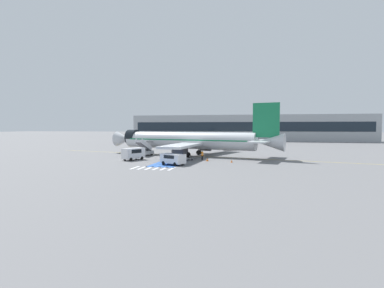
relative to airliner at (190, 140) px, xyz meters
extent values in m
plane|color=slate|center=(0.57, -0.32, -3.39)|extent=(600.00, 600.00, 0.00)
cube|color=gold|center=(-0.67, 0.15, -3.38)|extent=(72.75, 16.71, 0.01)
cube|color=#2856A8|center=(-0.67, -14.27, -3.38)|extent=(4.78, 10.20, 0.01)
cube|color=silver|center=(-4.27, -20.45, -3.38)|extent=(0.44, 3.60, 0.01)
cube|color=silver|center=(-3.07, -20.45, -3.38)|extent=(0.44, 3.60, 0.01)
cube|color=silver|center=(-1.87, -20.45, -3.38)|extent=(0.44, 3.60, 0.01)
cube|color=silver|center=(-0.67, -20.45, -3.38)|extent=(0.44, 3.60, 0.01)
cube|color=silver|center=(0.53, -20.45, -3.38)|extent=(0.44, 3.60, 0.01)
cube|color=silver|center=(1.73, -20.45, -3.38)|extent=(0.44, 3.60, 0.01)
cylinder|color=silver|center=(-0.67, 0.15, 0.00)|extent=(30.62, 10.37, 3.70)
cone|color=silver|center=(-17.55, 3.99, 0.00)|extent=(4.77, 4.43, 3.62)
cone|color=silver|center=(16.94, -3.85, 0.00)|extent=(6.19, 4.69, 3.55)
cylinder|color=black|center=(-14.85, 3.37, 0.46)|extent=(2.99, 4.13, 3.73)
cube|color=#197A4C|center=(-0.67, 0.15, 0.18)|extent=(28.25, 9.90, 0.24)
cube|color=silver|center=(0.55, -8.48, -0.56)|extent=(5.72, 15.87, 0.44)
cylinder|color=#38383D|center=(-0.57, -6.87, -1.78)|extent=(2.90, 2.46, 1.95)
cube|color=silver|center=(4.15, 7.41, -0.56)|extent=(9.67, 16.11, 0.44)
cylinder|color=#38383D|center=(2.45, 6.44, -1.78)|extent=(2.90, 2.46, 1.95)
cube|color=#197A4C|center=(16.12, -3.66, 4.31)|extent=(5.13, 1.50, 6.78)
cube|color=silver|center=(14.81, -6.96, 0.18)|extent=(4.55, 6.51, 0.24)
cube|color=silver|center=(16.36, -0.11, 0.18)|extent=(4.55, 6.51, 0.24)
cylinder|color=#38383D|center=(-11.10, 2.52, -1.67)|extent=(0.20, 0.20, 2.59)
cylinder|color=black|center=(-11.10, 2.52, -2.97)|extent=(0.88, 0.46, 0.84)
cylinder|color=#38383D|center=(0.20, -3.07, -1.70)|extent=(0.24, 0.24, 2.28)
cylinder|color=black|center=(0.20, -3.07, -2.84)|extent=(1.21, 0.83, 1.10)
cylinder|color=#38383D|center=(1.51, 2.68, -1.70)|extent=(0.24, 0.24, 2.28)
cylinder|color=black|center=(1.51, 2.68, -2.84)|extent=(1.21, 0.83, 1.10)
cube|color=#ADB2BA|center=(-9.85, -2.33, -2.69)|extent=(3.21, 5.17, 0.70)
cylinder|color=black|center=(-10.39, -0.48, -3.04)|extent=(0.37, 0.73, 0.70)
cylinder|color=black|center=(-8.57, -0.89, -3.04)|extent=(0.37, 0.73, 0.70)
cylinder|color=black|center=(-11.13, -3.76, -3.04)|extent=(0.37, 0.73, 0.70)
cylinder|color=black|center=(-9.31, -4.17, -3.04)|extent=(0.37, 0.73, 0.70)
cube|color=#4C4C51|center=(-9.85, -2.33, -1.36)|extent=(2.31, 4.36, 2.10)
cube|color=#4C4C51|center=(-9.34, -0.10, -0.38)|extent=(1.85, 1.44, 0.12)
cube|color=silver|center=(-10.60, -2.15, -0.89)|extent=(1.05, 4.39, 2.81)
cube|color=silver|center=(-9.10, -2.50, -0.89)|extent=(1.05, 4.39, 2.81)
cube|color=#38383D|center=(5.96, 20.85, -2.61)|extent=(3.80, 8.96, 0.60)
cube|color=silver|center=(5.31, 25.05, -2.11)|extent=(2.64, 2.27, 1.60)
cube|color=black|center=(5.16, 26.00, -1.79)|extent=(1.98, 0.35, 0.70)
cylinder|color=#B7BCC4|center=(6.02, 20.47, -1.02)|extent=(3.45, 6.30, 2.56)
cylinder|color=gold|center=(6.02, 20.47, -1.02)|extent=(2.64, 0.75, 2.62)
cylinder|color=black|center=(4.20, 24.48, -2.91)|extent=(0.42, 0.99, 0.96)
cylinder|color=black|center=(6.54, 24.85, -2.91)|extent=(0.42, 0.99, 0.96)
cylinder|color=black|center=(4.86, 20.19, -2.91)|extent=(0.42, 0.99, 0.96)
cylinder|color=black|center=(7.21, 20.56, -2.91)|extent=(0.42, 0.99, 0.96)
cylinder|color=black|center=(5.23, 17.81, -2.91)|extent=(0.42, 0.99, 0.96)
cylinder|color=black|center=(7.58, 18.18, -2.91)|extent=(0.42, 0.99, 0.96)
cube|color=silver|center=(-8.80, -10.44, -2.08)|extent=(3.66, 4.79, 1.98)
cube|color=black|center=(-8.80, -10.44, -1.64)|extent=(2.79, 3.03, 0.71)
cylinder|color=black|center=(-8.64, -12.05, -3.07)|extent=(0.47, 0.66, 0.64)
cylinder|color=black|center=(-10.18, -11.28, -3.07)|extent=(0.47, 0.66, 0.64)
cylinder|color=black|center=(-7.41, -9.60, -3.07)|extent=(0.47, 0.66, 0.64)
cylinder|color=black|center=(-8.96, -8.83, -3.07)|extent=(0.47, 0.66, 0.64)
cube|color=silver|center=(0.69, -16.00, -2.29)|extent=(4.69, 3.71, 1.55)
cube|color=black|center=(0.69, -16.00, -1.95)|extent=(3.00, 2.87, 0.56)
cylinder|color=black|center=(2.28, -15.78, -3.07)|extent=(0.66, 0.47, 0.64)
cylinder|color=black|center=(1.45, -17.42, -3.07)|extent=(0.66, 0.47, 0.64)
cylinder|color=black|center=(-0.06, -14.58, -3.07)|extent=(0.66, 0.47, 0.64)
cylinder|color=black|center=(-0.90, -16.22, -3.07)|extent=(0.66, 0.47, 0.64)
cube|color=gray|center=(1.10, -8.67, -3.13)|extent=(2.96, 2.81, 0.12)
cylinder|color=black|center=(0.71, -9.82, -3.19)|extent=(0.37, 0.33, 0.40)
cylinder|color=black|center=(-0.10, -8.84, -3.19)|extent=(0.37, 0.33, 0.40)
cylinder|color=black|center=(2.31, -8.50, -3.19)|extent=(0.37, 0.33, 0.40)
cylinder|color=black|center=(1.50, -7.51, -3.19)|extent=(0.37, 0.33, 0.40)
cylinder|color=gray|center=(0.62, -9.96, -2.79)|extent=(0.05, 0.05, 0.55)
cylinder|color=gray|center=(-0.26, -8.90, -2.79)|extent=(0.05, 0.05, 0.55)
cylinder|color=gray|center=(2.47, -8.44, -2.79)|extent=(0.05, 0.05, 0.55)
cylinder|color=gray|center=(1.58, -7.37, -2.79)|extent=(0.05, 0.05, 0.55)
cylinder|color=#2D2D33|center=(-2.24, -3.98, -2.94)|extent=(0.14, 0.14, 0.89)
cylinder|color=#2D2D33|center=(-2.22, -3.82, -2.94)|extent=(0.14, 0.14, 0.89)
cube|color=orange|center=(-2.23, -3.90, -2.15)|extent=(0.28, 0.45, 0.70)
cube|color=silver|center=(-2.23, -3.90, -2.15)|extent=(0.29, 0.46, 0.06)
sphere|color=beige|center=(-2.23, -3.90, -1.68)|extent=(0.24, 0.24, 0.24)
cylinder|color=black|center=(4.12, -7.77, -2.96)|extent=(0.14, 0.14, 0.86)
cylinder|color=black|center=(4.23, -7.63, -2.96)|extent=(0.14, 0.14, 0.86)
cube|color=orange|center=(4.18, -7.70, -2.19)|extent=(0.43, 0.47, 0.68)
cube|color=silver|center=(4.18, -7.70, -2.19)|extent=(0.44, 0.48, 0.06)
sphere|color=brown|center=(4.18, -7.70, -1.74)|extent=(0.23, 0.23, 0.23)
cone|color=orange|center=(10.02, -10.36, -3.16)|extent=(0.41, 0.41, 0.45)
cylinder|color=white|center=(10.02, -10.36, -3.14)|extent=(0.22, 0.22, 0.05)
cone|color=orange|center=(5.42, -9.21, -3.11)|extent=(0.50, 0.50, 0.56)
cylinder|color=white|center=(5.42, -9.21, -3.08)|extent=(0.28, 0.28, 0.07)
cube|color=#9EA3A8|center=(10.15, 74.96, 2.44)|extent=(106.15, 12.00, 11.65)
cube|color=#19232D|center=(10.15, 68.91, 3.02)|extent=(101.91, 0.10, 4.08)
camera|label=1|loc=(14.42, -64.07, 3.04)|focal=28.00mm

